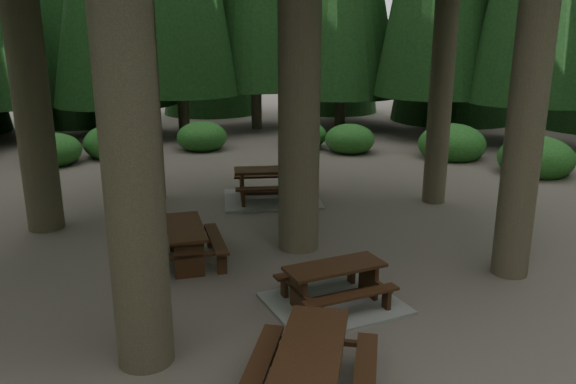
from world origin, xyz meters
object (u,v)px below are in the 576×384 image
object	(u,v)px
picnic_table_a	(334,292)
picnic_table_e	(311,366)
picnic_table_c	(272,189)
picnic_table_b	(185,238)

from	to	relation	value
picnic_table_a	picnic_table_e	size ratio (longest dim) A/B	0.90
picnic_table_a	picnic_table_c	size ratio (longest dim) A/B	0.73
picnic_table_c	picnic_table_e	xyz separation A→B (m)	(-2.56, -8.47, 0.24)
picnic_table_c	picnic_table_e	size ratio (longest dim) A/B	1.23
picnic_table_a	picnic_table_e	distance (m)	2.70
picnic_table_b	picnic_table_e	xyz separation A→B (m)	(0.50, -4.96, 0.04)
picnic_table_c	picnic_table_e	bearing A→B (deg)	-92.11
picnic_table_c	picnic_table_b	bearing A→B (deg)	-116.38
picnic_table_a	picnic_table_e	world-z (taller)	picnic_table_e
picnic_table_b	picnic_table_e	world-z (taller)	picnic_table_e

